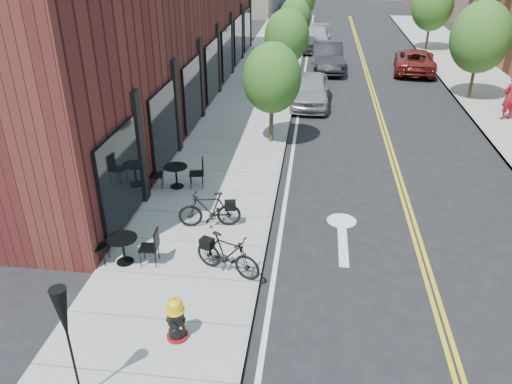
{
  "coord_description": "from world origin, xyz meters",
  "views": [
    {
      "loc": [
        1.07,
        -9.31,
        7.31
      ],
      "look_at": [
        -0.43,
        2.86,
        1.0
      ],
      "focal_mm": 35.0,
      "sensor_mm": 36.0,
      "label": 1
    }
  ],
  "objects_px": {
    "bistro_set_c": "(176,173)",
    "parked_car_a": "(311,90)",
    "fire_hydrant": "(176,319)",
    "parked_car_c": "(316,38)",
    "parked_car_far": "(415,61)",
    "bicycle_right": "(227,254)",
    "bistro_set_b": "(123,246)",
    "pedestrian": "(510,97)",
    "parked_car_b": "(327,57)",
    "bicycle_left": "(209,210)",
    "patio_umbrella": "(65,323)"
  },
  "relations": [
    {
      "from": "fire_hydrant",
      "to": "parked_car_c",
      "type": "bearing_deg",
      "value": 84.97
    },
    {
      "from": "fire_hydrant",
      "to": "bistro_set_c",
      "type": "distance_m",
      "value": 6.82
    },
    {
      "from": "bicycle_left",
      "to": "patio_umbrella",
      "type": "relative_size",
      "value": 0.72
    },
    {
      "from": "parked_car_a",
      "to": "patio_umbrella",
      "type": "bearing_deg",
      "value": -99.59
    },
    {
      "from": "bicycle_left",
      "to": "bistro_set_b",
      "type": "relative_size",
      "value": 1.0
    },
    {
      "from": "parked_car_far",
      "to": "pedestrian",
      "type": "height_order",
      "value": "pedestrian"
    },
    {
      "from": "bistro_set_c",
      "to": "patio_umbrella",
      "type": "bearing_deg",
      "value": -98.09
    },
    {
      "from": "fire_hydrant",
      "to": "bistro_set_c",
      "type": "bearing_deg",
      "value": 104.43
    },
    {
      "from": "pedestrian",
      "to": "parked_car_a",
      "type": "bearing_deg",
      "value": -33.23
    },
    {
      "from": "bistro_set_c",
      "to": "patio_umbrella",
      "type": "height_order",
      "value": "patio_umbrella"
    },
    {
      "from": "parked_car_c",
      "to": "pedestrian",
      "type": "distance_m",
      "value": 17.12
    },
    {
      "from": "parked_car_a",
      "to": "parked_car_far",
      "type": "height_order",
      "value": "parked_car_a"
    },
    {
      "from": "bistro_set_c",
      "to": "parked_car_a",
      "type": "xyz_separation_m",
      "value": [
        4.01,
        9.65,
        0.16
      ]
    },
    {
      "from": "parked_car_b",
      "to": "parked_car_c",
      "type": "relative_size",
      "value": 0.96
    },
    {
      "from": "fire_hydrant",
      "to": "parked_car_far",
      "type": "relative_size",
      "value": 0.2
    },
    {
      "from": "bistro_set_b",
      "to": "fire_hydrant",
      "type": "bearing_deg",
      "value": -55.38
    },
    {
      "from": "bicycle_left",
      "to": "patio_umbrella",
      "type": "bearing_deg",
      "value": -19.82
    },
    {
      "from": "fire_hydrant",
      "to": "patio_umbrella",
      "type": "height_order",
      "value": "patio_umbrella"
    },
    {
      "from": "bistro_set_c",
      "to": "bicycle_left",
      "type": "bearing_deg",
      "value": -67.08
    },
    {
      "from": "pedestrian",
      "to": "bicycle_left",
      "type": "bearing_deg",
      "value": 19.48
    },
    {
      "from": "patio_umbrella",
      "to": "parked_car_b",
      "type": "distance_m",
      "value": 25.45
    },
    {
      "from": "bicycle_left",
      "to": "parked_car_far",
      "type": "xyz_separation_m",
      "value": [
        8.42,
        19.21,
        0.05
      ]
    },
    {
      "from": "pedestrian",
      "to": "parked_car_far",
      "type": "bearing_deg",
      "value": -97.42
    },
    {
      "from": "parked_car_a",
      "to": "parked_car_far",
      "type": "bearing_deg",
      "value": 52.2
    },
    {
      "from": "fire_hydrant",
      "to": "bistro_set_b",
      "type": "distance_m",
      "value": 3.08
    },
    {
      "from": "bicycle_left",
      "to": "patio_umbrella",
      "type": "xyz_separation_m",
      "value": [
        -1.05,
        -5.98,
        1.19
      ]
    },
    {
      "from": "bistro_set_b",
      "to": "parked_car_c",
      "type": "height_order",
      "value": "parked_car_c"
    },
    {
      "from": "bistro_set_c",
      "to": "pedestrian",
      "type": "relative_size",
      "value": 0.9
    },
    {
      "from": "bistro_set_b",
      "to": "parked_car_far",
      "type": "xyz_separation_m",
      "value": [
        10.16,
        21.16,
        0.11
      ]
    },
    {
      "from": "bistro_set_c",
      "to": "parked_car_far",
      "type": "height_order",
      "value": "parked_car_far"
    },
    {
      "from": "patio_umbrella",
      "to": "bicycle_left",
      "type": "bearing_deg",
      "value": 80.08
    },
    {
      "from": "parked_car_far",
      "to": "parked_car_b",
      "type": "bearing_deg",
      "value": 8.44
    },
    {
      "from": "fire_hydrant",
      "to": "bicycle_left",
      "type": "relative_size",
      "value": 0.58
    },
    {
      "from": "parked_car_a",
      "to": "bicycle_right",
      "type": "bearing_deg",
      "value": -95.0
    },
    {
      "from": "bistro_set_c",
      "to": "parked_car_a",
      "type": "bearing_deg",
      "value": 55.78
    },
    {
      "from": "bistro_set_c",
      "to": "parked_car_b",
      "type": "xyz_separation_m",
      "value": [
        4.81,
        16.82,
        0.23
      ]
    },
    {
      "from": "bistro_set_b",
      "to": "parked_car_far",
      "type": "relative_size",
      "value": 0.35
    },
    {
      "from": "parked_car_c",
      "to": "parked_car_far",
      "type": "bearing_deg",
      "value": -44.17
    },
    {
      "from": "bicycle_right",
      "to": "parked_car_a",
      "type": "bearing_deg",
      "value": 16.05
    },
    {
      "from": "parked_car_b",
      "to": "parked_car_a",
      "type": "bearing_deg",
      "value": -99.16
    },
    {
      "from": "bicycle_right",
      "to": "parked_car_far",
      "type": "relative_size",
      "value": 0.35
    },
    {
      "from": "bicycle_left",
      "to": "parked_car_a",
      "type": "distance_m",
      "value": 12.16
    },
    {
      "from": "parked_car_b",
      "to": "parked_car_far",
      "type": "height_order",
      "value": "parked_car_b"
    },
    {
      "from": "bicycle_left",
      "to": "pedestrian",
      "type": "distance_m",
      "value": 15.28
    },
    {
      "from": "fire_hydrant",
      "to": "parked_car_b",
      "type": "bearing_deg",
      "value": 81.89
    },
    {
      "from": "parked_car_b",
      "to": "fire_hydrant",
      "type": "bearing_deg",
      "value": -100.17
    },
    {
      "from": "bistro_set_b",
      "to": "bistro_set_c",
      "type": "distance_m",
      "value": 4.22
    },
    {
      "from": "bicycle_right",
      "to": "patio_umbrella",
      "type": "distance_m",
      "value": 4.5
    },
    {
      "from": "bistro_set_b",
      "to": "parked_car_b",
      "type": "relative_size",
      "value": 0.35
    },
    {
      "from": "bicycle_right",
      "to": "patio_umbrella",
      "type": "bearing_deg",
      "value": 176.44
    }
  ]
}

